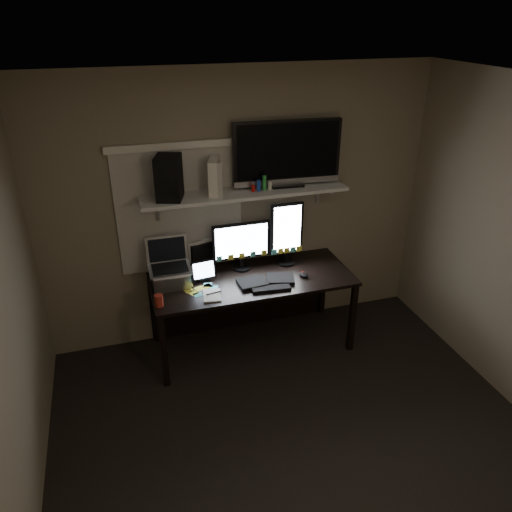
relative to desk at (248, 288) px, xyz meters
name	(u,v)px	position (x,y,z in m)	size (l,w,h in m)	color
floor	(309,459)	(0.00, -1.55, -0.55)	(3.60, 3.60, 0.00)	black
ceiling	(333,98)	(0.00, -1.55, 1.95)	(3.60, 3.60, 0.00)	silver
back_wall	(240,209)	(0.00, 0.25, 0.70)	(3.60, 3.60, 0.00)	#776B56
window_blinds	(180,211)	(-0.55, 0.24, 0.75)	(1.10, 0.02, 1.10)	beige
desk	(248,288)	(0.00, 0.00, 0.00)	(1.80, 0.75, 0.73)	black
wall_shelf	(245,193)	(0.00, 0.08, 0.91)	(1.80, 0.35, 0.03)	beige
monitor_landscape	(241,246)	(-0.04, 0.08, 0.41)	(0.53, 0.06, 0.46)	black
monitor_portrait	(287,234)	(0.39, 0.06, 0.48)	(0.31, 0.06, 0.61)	black
keyboard	(266,281)	(0.10, -0.24, 0.19)	(0.51, 0.20, 0.03)	black
mouse	(304,275)	(0.45, -0.24, 0.19)	(0.06, 0.10, 0.04)	black
notepad	(212,295)	(-0.41, -0.33, 0.18)	(0.15, 0.21, 0.01)	silver
tablet	(203,271)	(-0.42, -0.04, 0.27)	(0.22, 0.09, 0.20)	black
file_sorter	(201,255)	(-0.39, 0.19, 0.31)	(0.21, 0.10, 0.27)	black
laptop	(170,265)	(-0.71, -0.05, 0.38)	(0.36, 0.29, 0.40)	#A4A4A8
cup	(159,301)	(-0.85, -0.36, 0.23)	(0.07, 0.07, 0.10)	maroon
sticky_notes	(199,288)	(-0.49, -0.18, 0.18)	(0.31, 0.23, 0.00)	yellow
tv	(287,154)	(0.39, 0.12, 1.21)	(0.95, 0.17, 0.57)	black
game_console	(214,176)	(-0.26, 0.09, 1.08)	(0.08, 0.25, 0.30)	beige
speaker	(169,178)	(-0.64, 0.07, 1.11)	(0.20, 0.24, 0.36)	black
bottles	(262,184)	(0.14, 0.04, 0.99)	(0.20, 0.05, 0.13)	#A50F0C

